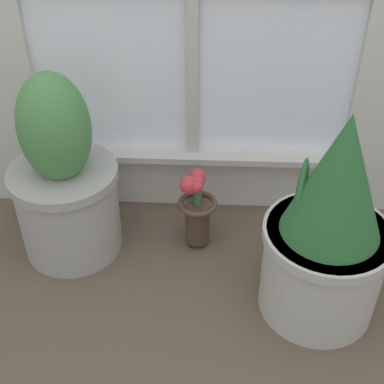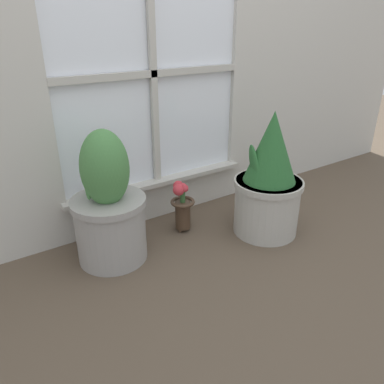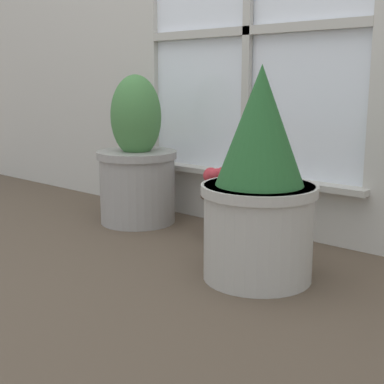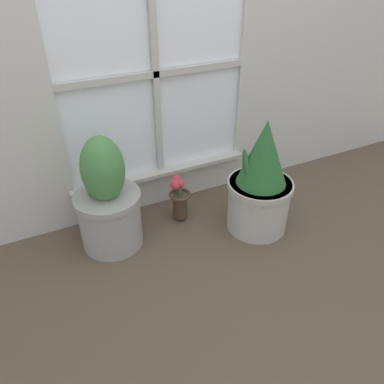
% 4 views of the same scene
% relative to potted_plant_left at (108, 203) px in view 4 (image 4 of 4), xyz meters
% --- Properties ---
extents(ground_plane, '(10.00, 10.00, 0.00)m').
position_rel_potted_plant_left_xyz_m(ground_plane, '(0.41, -0.36, -0.27)').
color(ground_plane, brown).
extents(potted_plant_left, '(0.36, 0.36, 0.66)m').
position_rel_potted_plant_left_xyz_m(potted_plant_left, '(0.00, 0.00, 0.00)').
color(potted_plant_left, '#9E9993').
rests_on(potted_plant_left, ground_plane).
extents(potted_plant_right, '(0.37, 0.37, 0.68)m').
position_rel_potted_plant_left_xyz_m(potted_plant_right, '(0.82, -0.24, 0.03)').
color(potted_plant_right, '#B7B2A8').
rests_on(potted_plant_right, ground_plane).
extents(flower_vase, '(0.14, 0.14, 0.29)m').
position_rel_potted_plant_left_xyz_m(flower_vase, '(0.43, 0.03, -0.11)').
color(flower_vase, '#473323').
rests_on(flower_vase, ground_plane).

